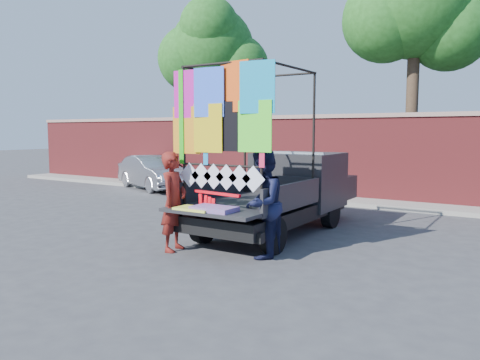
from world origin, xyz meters
The scene contains 10 objects.
ground centered at (0.00, 0.00, 0.00)m, with size 90.00×90.00×0.00m, color #38383A.
brick_wall centered at (0.00, 7.00, 1.33)m, with size 30.00×0.45×2.61m.
curb centered at (0.00, 6.30, 0.06)m, with size 30.00×1.20×0.12m, color gray.
tree_left centered at (-6.48, 8.12, 5.12)m, with size 4.20×3.30×7.05m.
tree_mid centered at (1.02, 8.12, 5.70)m, with size 4.20×3.30×7.73m.
pickup_truck centered at (-0.15, 2.18, 0.81)m, with size 2.04×5.13×3.23m.
sedan centered at (-7.40, 5.73, 0.61)m, with size 1.29×3.71×1.22m, color #A3A4A9.
woman centered at (-0.98, -0.58, 0.87)m, with size 0.64×0.42×1.74m, color maroon.
man centered at (0.55, -0.13, 0.90)m, with size 0.87×0.68×1.80m, color #141734.
streamer_bundle centered at (-0.33, -0.37, 0.83)m, with size 1.04×0.21×0.71m.
Camera 1 is at (4.35, -6.76, 2.10)m, focal length 35.00 mm.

